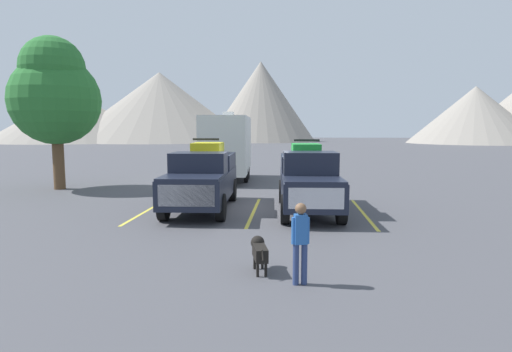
% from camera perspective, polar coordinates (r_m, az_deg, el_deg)
% --- Properties ---
extents(ground_plane, '(240.00, 240.00, 0.00)m').
position_cam_1_polar(ground_plane, '(16.41, -0.07, -4.26)').
color(ground_plane, '#47474C').
extents(pickup_truck_a, '(2.38, 5.86, 2.65)m').
position_cam_1_polar(pickup_truck_a, '(16.20, -7.14, -0.08)').
color(pickup_truck_a, black).
rests_on(pickup_truck_a, ground).
extents(pickup_truck_b, '(2.26, 5.73, 2.63)m').
position_cam_1_polar(pickup_truck_b, '(15.70, 7.00, -0.28)').
color(pickup_truck_b, black).
rests_on(pickup_truck_b, ground).
extents(lot_stripe_a, '(0.12, 5.50, 0.01)m').
position_cam_1_polar(lot_stripe_a, '(16.49, -14.20, -4.40)').
color(lot_stripe_a, gold).
rests_on(lot_stripe_a, ground).
extents(lot_stripe_b, '(0.12, 5.50, 0.01)m').
position_cam_1_polar(lot_stripe_b, '(15.67, -0.30, -4.76)').
color(lot_stripe_b, gold).
rests_on(lot_stripe_b, ground).
extents(lot_stripe_c, '(0.12, 5.50, 0.01)m').
position_cam_1_polar(lot_stripe_c, '(15.83, 14.20, -4.85)').
color(lot_stripe_c, gold).
rests_on(lot_stripe_c, ground).
extents(camper_trailer_a, '(2.79, 7.30, 4.00)m').
position_cam_1_polar(camper_trailer_a, '(24.61, -3.91, 4.24)').
color(camper_trailer_a, silver).
rests_on(camper_trailer_a, ground).
extents(person_a, '(0.35, 0.23, 1.62)m').
position_cam_1_polar(person_a, '(8.36, 5.98, -8.27)').
color(person_a, navy).
rests_on(person_a, ground).
extents(dog, '(0.43, 0.99, 0.70)m').
position_cam_1_polar(dog, '(9.23, 0.44, -9.87)').
color(dog, black).
rests_on(dog, ground).
extents(tree_a, '(4.34, 4.34, 7.44)m').
position_cam_1_polar(tree_a, '(23.32, -25.41, 10.05)').
color(tree_a, brown).
rests_on(tree_a, ground).
extents(mountain_ridge, '(138.02, 47.05, 17.83)m').
position_cam_1_polar(mountain_ridge, '(94.16, 3.99, 9.25)').
color(mountain_ridge, gray).
rests_on(mountain_ridge, ground).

